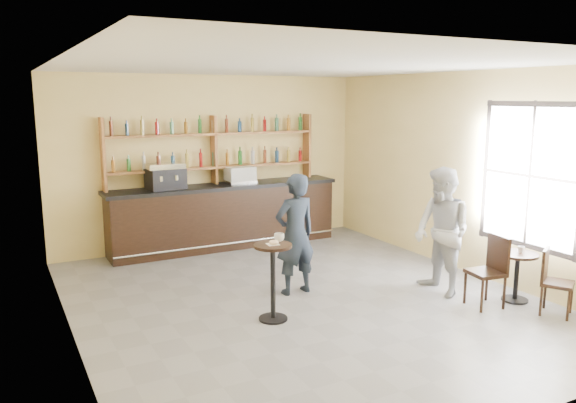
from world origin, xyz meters
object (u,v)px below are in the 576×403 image
pedestal_table (273,282)px  chair_south (558,283)px  man_main (295,234)px  patron_second (442,232)px  bar_counter (225,216)px  espresso_machine (166,176)px  pastry_case (240,175)px  cafe_table (516,277)px  chair_west (486,272)px

pedestal_table → chair_south: (3.33, -1.57, -0.06)m
man_main → patron_second: (1.82, -1.01, 0.04)m
pedestal_table → bar_counter: bearing=77.7°
pedestal_table → man_main: (0.73, 0.75, 0.38)m
espresso_machine → pastry_case: (1.42, 0.00, -0.07)m
cafe_table → chair_west: chair_west is taller
espresso_machine → chair_west: bearing=-64.4°
chair_west → patron_second: size_ratio=0.53×
patron_second → chair_west: bearing=19.7°
man_main → chair_west: man_main is taller
bar_counter → chair_south: 5.77m
bar_counter → pastry_case: bearing=0.0°
pedestal_table → chair_south: 3.68m
bar_counter → cafe_table: size_ratio=6.43×
pastry_case → chair_south: size_ratio=0.61×
man_main → chair_south: bearing=134.6°
bar_counter → cafe_table: bar_counter is taller
pastry_case → chair_south: bearing=-64.2°
bar_counter → espresso_machine: 1.38m
pastry_case → man_main: man_main is taller
chair_west → cafe_table: bearing=93.5°
pastry_case → pedestal_table: size_ratio=0.53×
bar_counter → chair_south: (2.54, -5.18, -0.16)m
pastry_case → cafe_table: (2.18, -4.58, -1.01)m
bar_counter → pedestal_table: size_ratio=4.45×
pastry_case → man_main: size_ratio=0.30×
espresso_machine → chair_south: espresso_machine is taller
cafe_table → chair_south: 0.61m
cafe_table → patron_second: size_ratio=0.37×
bar_counter → patron_second: size_ratio=2.41×
cafe_table → man_main: bearing=146.0°
espresso_machine → chair_west: size_ratio=0.66×
bar_counter → man_main: 2.87m
pedestal_table → patron_second: 2.60m
chair_west → patron_second: 0.81m
chair_west → chair_south: chair_west is taller
espresso_machine → chair_west: espresso_machine is taller
bar_counter → pedestal_table: bar_counter is taller
pastry_case → chair_west: (1.63, -4.53, -0.87)m
pastry_case → patron_second: size_ratio=0.29×
espresso_machine → pedestal_table: (0.32, -3.60, -0.93)m
bar_counter → patron_second: (1.77, -3.86, 0.32)m
espresso_machine → cafe_table: size_ratio=0.93×
bar_counter → pedestal_table: 3.69m
bar_counter → pastry_case: pastry_case is taller
pedestal_table → patron_second: (2.55, -0.26, 0.42)m
pedestal_table → cafe_table: size_ratio=1.45×
bar_counter → patron_second: bearing=-65.4°
chair_south → patron_second: 1.60m
espresso_machine → chair_south: 6.41m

